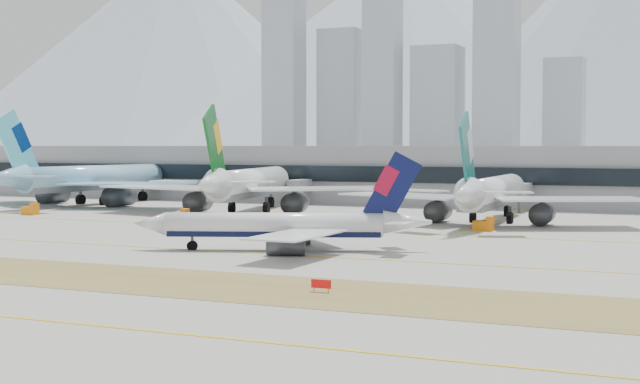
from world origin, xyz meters
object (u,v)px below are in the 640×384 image
at_px(widebody_korean, 89,180).
at_px(taxiing_airliner, 285,226).
at_px(widebody_eva, 248,185).
at_px(terminal, 465,174).
at_px(widebody_cathay, 490,194).

bearing_deg(widebody_korean, taxiing_airliner, -122.03).
distance_m(taxiing_airliner, widebody_eva, 71.49).
bearing_deg(widebody_eva, taxiing_airliner, -159.36).
distance_m(widebody_eva, terminal, 65.40).
relative_size(taxiing_airliner, widebody_eva, 0.64).
relative_size(widebody_korean, terminal, 0.24).
bearing_deg(widebody_eva, widebody_cathay, -105.90).
xyz_separation_m(taxiing_airliner, widebody_korean, (-88.34, 68.65, 2.84)).
xyz_separation_m(widebody_korean, widebody_eva, (50.01, -8.38, -0.08)).
bearing_deg(taxiing_airliner, terminal, -109.08).
distance_m(taxiing_airliner, widebody_korean, 111.92).
distance_m(taxiing_airliner, terminal, 115.39).
height_order(taxiing_airliner, widebody_eva, widebody_eva).
xyz_separation_m(taxiing_airliner, terminal, (-2.98, 115.28, 4.01)).
height_order(widebody_korean, widebody_eva, widebody_korean).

